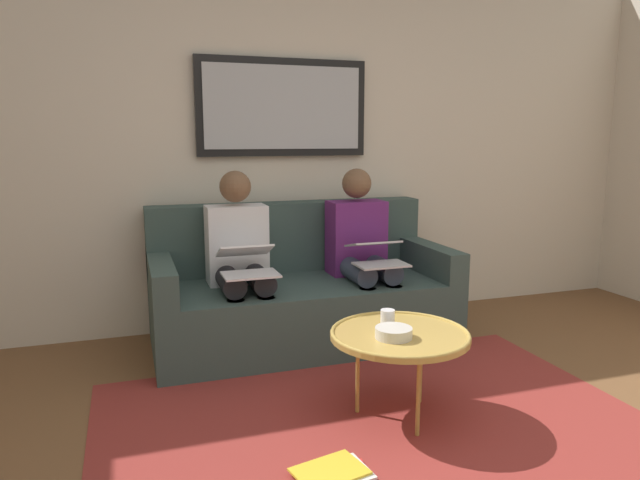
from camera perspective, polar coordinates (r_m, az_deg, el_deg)
wall_rear at (r=4.21m, az=-3.97°, el=9.45°), size 6.00×0.12×2.60m
area_rug at (r=2.89m, az=5.66°, el=-17.66°), size 2.60×1.80×0.01m
couch at (r=3.89m, az=-1.97°, el=-5.34°), size 1.93×0.90×0.90m
framed_mirror at (r=4.12m, az=-3.67°, el=12.91°), size 1.21×0.05×0.67m
coffee_table at (r=2.82m, az=7.87°, el=-9.30°), size 0.67×0.67×0.44m
cup at (r=2.87m, az=6.68°, el=-7.73°), size 0.07×0.07×0.09m
bowl at (r=2.73m, az=7.28°, el=-9.06°), size 0.17×0.17×0.05m
person_left at (r=3.89m, az=4.13°, el=-0.85°), size 0.38×0.58×1.14m
laptop_silver at (r=3.66m, az=5.62°, el=-1.26°), size 0.32×0.34×0.14m
person_right at (r=3.66m, az=-7.91°, el=-1.63°), size 0.38×0.58×1.14m
laptop_white at (r=3.43m, az=-7.19°, el=-2.06°), size 0.32×0.38×0.17m
magazine_stack at (r=2.49m, az=1.27°, el=-22.08°), size 0.33×0.26×0.03m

